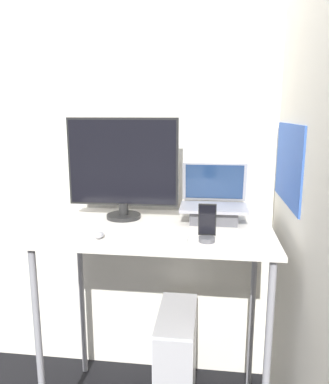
# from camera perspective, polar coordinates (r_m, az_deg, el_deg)

# --- Properties ---
(wall_back) EXTENTS (6.00, 0.05, 2.60)m
(wall_back) POSITION_cam_1_polar(r_m,az_deg,el_deg) (2.23, 0.44, 3.23)
(wall_back) COLOR silver
(wall_back) RESTS_ON ground_plane
(wall_side_right) EXTENTS (0.06, 6.00, 2.60)m
(wall_side_right) POSITION_cam_1_polar(r_m,az_deg,el_deg) (1.52, 21.99, -1.80)
(wall_side_right) COLOR silver
(wall_side_right) RESTS_ON ground_plane
(desk) EXTENTS (1.13, 0.68, 1.08)m
(desk) POSITION_cam_1_polar(r_m,az_deg,el_deg) (1.91, -1.08, -9.11)
(desk) COLOR beige
(desk) RESTS_ON ground_plane
(laptop) EXTENTS (0.34, 0.25, 0.30)m
(laptop) POSITION_cam_1_polar(r_m,az_deg,el_deg) (1.96, 7.51, -2.27)
(laptop) COLOR #4C4C51
(laptop) RESTS_ON desk
(monitor) EXTENTS (0.59, 0.18, 0.53)m
(monitor) POSITION_cam_1_polar(r_m,az_deg,el_deg) (1.98, -6.40, 3.48)
(monitor) COLOR black
(monitor) RESTS_ON desk
(keyboard) EXTENTS (0.35, 0.12, 0.02)m
(keyboard) POSITION_cam_1_polar(r_m,az_deg,el_deg) (1.69, -2.34, -6.97)
(keyboard) COLOR white
(keyboard) RESTS_ON desk
(mouse) EXTENTS (0.04, 0.06, 0.03)m
(mouse) POSITION_cam_1_polar(r_m,az_deg,el_deg) (1.73, -9.89, -6.49)
(mouse) COLOR #99999E
(mouse) RESTS_ON desk
(cell_phone) EXTENTS (0.08, 0.07, 0.17)m
(cell_phone) POSITION_cam_1_polar(r_m,az_deg,el_deg) (1.66, 6.49, -5.65)
(cell_phone) COLOR #4C4C51
(cell_phone) RESTS_ON desk
(computer_tower) EXTENTS (0.20, 0.47, 0.58)m
(computer_tower) POSITION_cam_1_polar(r_m,az_deg,el_deg) (2.27, 1.82, -24.39)
(computer_tower) COLOR silver
(computer_tower) RESTS_ON ground_plane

